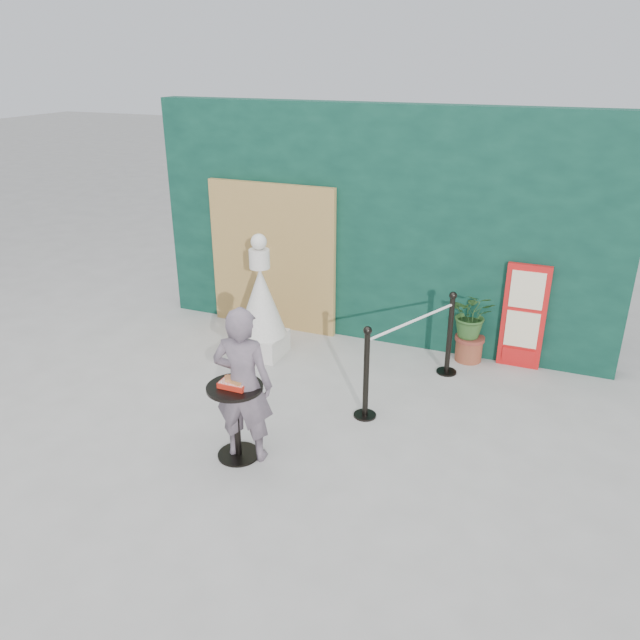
{
  "coord_description": "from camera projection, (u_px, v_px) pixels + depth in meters",
  "views": [
    {
      "loc": [
        2.22,
        -4.27,
        3.52
      ],
      "look_at": [
        0.0,
        1.2,
        1.0
      ],
      "focal_mm": 35.0,
      "sensor_mm": 36.0,
      "label": 1
    }
  ],
  "objects": [
    {
      "name": "planter",
      "position": [
        472.0,
        321.0,
        7.59
      ],
      "size": [
        0.54,
        0.47,
        0.92
      ],
      "color": "brown",
      "rests_on": "ground"
    },
    {
      "name": "woman",
      "position": [
        243.0,
        385.0,
        5.65
      ],
      "size": [
        0.6,
        0.44,
        1.52
      ],
      "primitive_type": "imported",
      "rotation": [
        0.0,
        0.0,
        3.28
      ],
      "color": "slate",
      "rests_on": "ground"
    },
    {
      "name": "ground",
      "position": [
        272.0,
        466.0,
        5.79
      ],
      "size": [
        60.0,
        60.0,
        0.0
      ],
      "primitive_type": "plane",
      "color": "#ADAAA5",
      "rests_on": "ground"
    },
    {
      "name": "stanchion_barrier",
      "position": [
        411.0,
        353.0,
        6.84
      ],
      "size": [
        0.84,
        1.54,
        1.03
      ],
      "color": "black",
      "rests_on": "ground"
    },
    {
      "name": "statue",
      "position": [
        261.0,
        307.0,
        7.7
      ],
      "size": [
        0.61,
        0.61,
        1.57
      ],
      "color": "silver",
      "rests_on": "ground"
    },
    {
      "name": "menu_board",
      "position": [
        524.0,
        317.0,
        7.4
      ],
      "size": [
        0.5,
        0.07,
        1.3
      ],
      "color": "red",
      "rests_on": "ground"
    },
    {
      "name": "cafe_table",
      "position": [
        236.0,
        410.0,
        5.75
      ],
      "size": [
        0.52,
        0.52,
        0.75
      ],
      "color": "black",
      "rests_on": "ground"
    },
    {
      "name": "bamboo_fence",
      "position": [
        272.0,
        258.0,
        8.39
      ],
      "size": [
        1.8,
        0.08,
        2.0
      ],
      "primitive_type": "cube",
      "color": "tan",
      "rests_on": "ground"
    },
    {
      "name": "back_wall",
      "position": [
        378.0,
        228.0,
        7.89
      ],
      "size": [
        6.0,
        0.3,
        3.0
      ],
      "primitive_type": "cube",
      "color": "black",
      "rests_on": "ground"
    },
    {
      "name": "food_basket",
      "position": [
        235.0,
        382.0,
        5.64
      ],
      "size": [
        0.26,
        0.19,
        0.11
      ],
      "color": "red",
      "rests_on": "cafe_table"
    }
  ]
}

